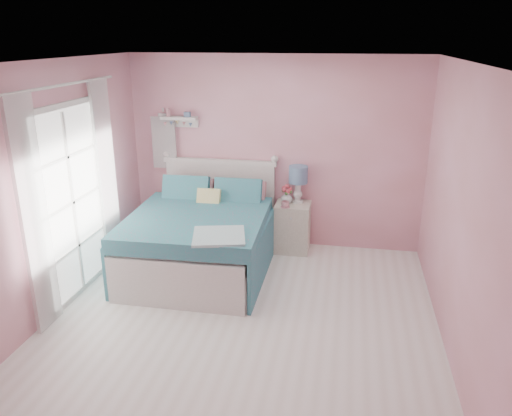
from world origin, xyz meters
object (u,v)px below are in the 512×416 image
(bed, at_px, (202,239))
(teacup, at_px, (285,204))
(nightstand, at_px, (292,227))
(table_lamp, at_px, (298,177))
(vase, at_px, (287,197))

(bed, distance_m, teacup, 1.19)
(bed, distance_m, nightstand, 1.32)
(nightstand, height_order, table_lamp, table_lamp)
(teacup, bearing_deg, table_lamp, 59.91)
(table_lamp, bearing_deg, bed, -142.06)
(teacup, bearing_deg, bed, -147.17)
(bed, distance_m, table_lamp, 1.53)
(nightstand, bearing_deg, table_lamp, 56.48)
(vase, relative_size, teacup, 1.58)
(teacup, bearing_deg, vase, 91.60)
(nightstand, relative_size, teacup, 6.44)
(nightstand, distance_m, table_lamp, 0.69)
(nightstand, height_order, teacup, teacup)
(bed, height_order, table_lamp, bed)
(bed, xyz_separation_m, table_lamp, (1.11, 0.86, 0.62))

